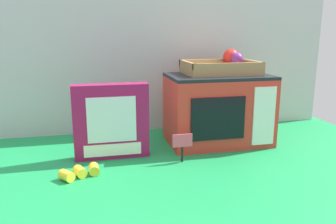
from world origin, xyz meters
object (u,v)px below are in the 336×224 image
(cookie_set_box, at_px, (111,122))
(price_sign, at_px, (182,144))
(loose_toy_banana, at_px, (80,172))
(toy_microwave, at_px, (218,109))
(food_groups_crate, at_px, (223,67))

(cookie_set_box, distance_m, price_sign, 0.26)
(cookie_set_box, bearing_deg, loose_toy_banana, -125.40)
(toy_microwave, height_order, loose_toy_banana, toy_microwave)
(food_groups_crate, xyz_separation_m, loose_toy_banana, (-0.57, -0.28, -0.29))
(food_groups_crate, bearing_deg, price_sign, -135.56)
(cookie_set_box, relative_size, price_sign, 2.65)
(food_groups_crate, height_order, loose_toy_banana, food_groups_crate)
(cookie_set_box, relative_size, loose_toy_banana, 2.11)
(loose_toy_banana, bearing_deg, toy_microwave, 23.64)
(price_sign, relative_size, loose_toy_banana, 0.80)
(toy_microwave, bearing_deg, loose_toy_banana, -156.36)
(toy_microwave, relative_size, price_sign, 3.97)
(food_groups_crate, distance_m, cookie_set_box, 0.51)
(food_groups_crate, relative_size, loose_toy_banana, 2.27)
(toy_microwave, xyz_separation_m, loose_toy_banana, (-0.54, -0.24, -0.12))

